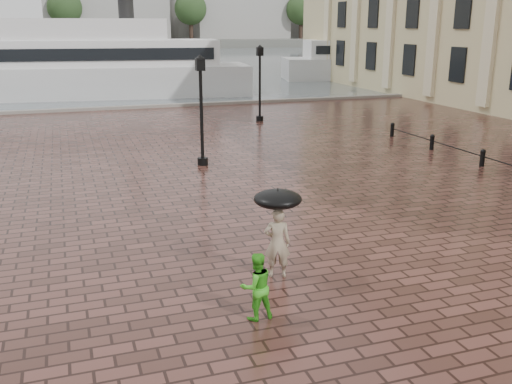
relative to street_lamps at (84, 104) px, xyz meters
The scene contains 12 objects.
ground 17.72m from the street_lamps, 85.10° to the right, with size 300.00×300.00×0.00m, color #361E18.
harbour_water 74.55m from the street_lamps, 88.85° to the left, with size 240.00×240.00×0.00m, color #444E53.
quay_edge 14.76m from the street_lamps, 84.09° to the left, with size 80.00×0.60×0.30m, color slate.
far_shore 142.51m from the street_lamps, 89.40° to the left, with size 300.00×60.00×2.00m, color #4C4C47.
distant_skyline 141.67m from the street_lamps, 69.46° to the left, with size 102.50×22.00×33.00m.
far_trees 120.72m from the street_lamps, 89.29° to the left, with size 188.00×8.00×13.50m.
street_lamps is the anchor object (origin of this frame).
adult_pedestrian 15.39m from the street_lamps, 76.63° to the right, with size 0.61×0.40×1.68m, color gray.
child_pedestrian 16.91m from the street_lamps, 81.67° to the right, with size 0.68×0.53×1.40m, color green.
ferry_near 22.61m from the street_lamps, 86.08° to the left, with size 26.14×9.22×8.39m.
ferry_far 43.95m from the street_lamps, 40.72° to the left, with size 24.08×10.68×7.68m.
umbrella 15.33m from the street_lamps, 76.63° to the right, with size 1.10×1.10×1.14m.
Camera 1 is at (-2.37, -8.93, 5.70)m, focal length 40.00 mm.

